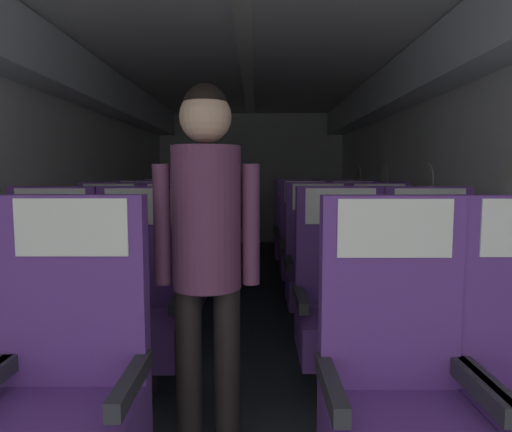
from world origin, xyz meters
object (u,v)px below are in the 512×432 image
(seat_a_left_aisle, at_px, (66,391))
(seat_c_right_window, at_px, (317,269))
(seat_d_left_window, at_px, (139,248))
(seat_e_left_aisle, at_px, (201,235))
(seat_b_left_window, at_px, (47,308))
(seat_e_right_aisle, at_px, (336,235))
(seat_e_right_window, at_px, (294,235))
(seat_a_right_window, at_px, (397,395))
(seat_d_left_aisle, at_px, (189,248))
(seat_c_right_aisle, at_px, (380,269))
(flight_attendant, at_px, (206,235))
(seat_b_right_aisle, at_px, (431,308))
(seat_d_right_window, at_px, (304,248))
(seat_c_left_aisle, at_px, (172,270))
(seat_e_left_window, at_px, (160,234))
(seat_d_right_aisle, at_px, (353,248))
(seat_b_left_aisle, at_px, (138,307))
(seat_b_right_window, at_px, (341,306))
(seat_c_left_window, at_px, (107,269))

(seat_a_left_aisle, height_order, seat_c_right_window, same)
(seat_d_left_window, distance_m, seat_e_left_aisle, 1.09)
(seat_d_left_window, bearing_deg, seat_b_left_window, -90.37)
(seat_e_right_aisle, xyz_separation_m, seat_e_right_window, (-0.49, 0.00, 0.00))
(seat_a_right_window, height_order, seat_c_right_window, same)
(seat_a_right_window, relative_size, seat_d_left_aisle, 1.00)
(seat_a_right_window, height_order, seat_e_left_aisle, same)
(seat_c_right_aisle, height_order, flight_attendant, flight_attendant)
(seat_b_right_aisle, distance_m, seat_d_left_window, 2.82)
(seat_b_right_aisle, bearing_deg, seat_d_right_window, 103.98)
(seat_c_left_aisle, distance_m, seat_c_right_window, 1.11)
(seat_c_left_aisle, distance_m, flight_attendant, 1.67)
(seat_e_left_window, distance_m, flight_attendant, 3.63)
(seat_b_left_window, distance_m, seat_d_left_aisle, 1.99)
(seat_d_right_aisle, xyz_separation_m, seat_e_left_aisle, (-1.58, 0.97, 0.00))
(seat_a_right_window, xyz_separation_m, seat_e_left_aisle, (-1.10, 3.85, 0.00))
(seat_e_right_window, xyz_separation_m, flight_attendant, (-0.67, -3.45, 0.48))
(seat_c_right_window, bearing_deg, flight_attendant, -113.45)
(seat_d_left_aisle, xyz_separation_m, flight_attendant, (0.44, -2.50, 0.48))
(flight_attendant, bearing_deg, seat_c_right_aisle, -119.07)
(seat_a_right_window, height_order, seat_e_left_window, same)
(seat_a_right_window, xyz_separation_m, flight_attendant, (-0.67, 0.39, 0.48))
(seat_d_right_aisle, bearing_deg, seat_b_left_aisle, -129.65)
(seat_b_right_aisle, distance_m, seat_e_left_window, 3.57)
(seat_c_left_aisle, xyz_separation_m, seat_e_right_window, (1.10, 1.91, 0.00))
(seat_b_left_window, distance_m, seat_c_left_aisle, 1.08)
(seat_b_right_aisle, distance_m, seat_e_left_aisle, 3.30)
(seat_a_right_window, distance_m, seat_b_right_window, 0.99)
(seat_a_left_aisle, xyz_separation_m, seat_a_right_window, (1.10, -0.03, 0.00))
(seat_d_left_window, height_order, seat_d_left_aisle, same)
(seat_c_left_window, height_order, seat_c_right_aisle, same)
(seat_d_right_window, distance_m, seat_e_right_window, 0.96)
(seat_c_right_window, relative_size, seat_e_left_window, 1.00)
(seat_b_left_aisle, xyz_separation_m, seat_b_right_aisle, (1.59, -0.01, 0.00))
(seat_d_right_window, bearing_deg, seat_d_right_aisle, -0.20)
(seat_a_left_aisle, xyz_separation_m, seat_d_right_window, (1.11, 2.86, 0.00))
(seat_b_right_aisle, xyz_separation_m, seat_c_left_window, (-2.08, 0.98, 0.00))
(seat_d_right_aisle, height_order, seat_d_right_window, same)
(seat_a_right_window, bearing_deg, seat_c_left_window, 129.48)
(seat_c_right_window, distance_m, seat_d_left_aisle, 1.46)
(seat_c_left_aisle, height_order, seat_d_left_aisle, same)
(seat_c_right_window, distance_m, seat_e_left_aisle, 2.20)
(seat_d_right_aisle, xyz_separation_m, seat_e_right_window, (-0.48, 0.96, 0.00))
(seat_e_left_window, bearing_deg, seat_b_right_window, -60.97)
(seat_c_left_aisle, bearing_deg, flight_attendant, -74.35)
(seat_d_right_window, bearing_deg, seat_a_right_window, -90.10)
(seat_a_right_window, height_order, seat_d_right_aisle, same)
(seat_b_left_window, xyz_separation_m, seat_e_right_aisle, (2.08, 2.88, 0.00))
(seat_b_left_aisle, relative_size, seat_e_left_window, 1.00)
(seat_d_right_window, bearing_deg, seat_e_left_aisle, 138.99)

